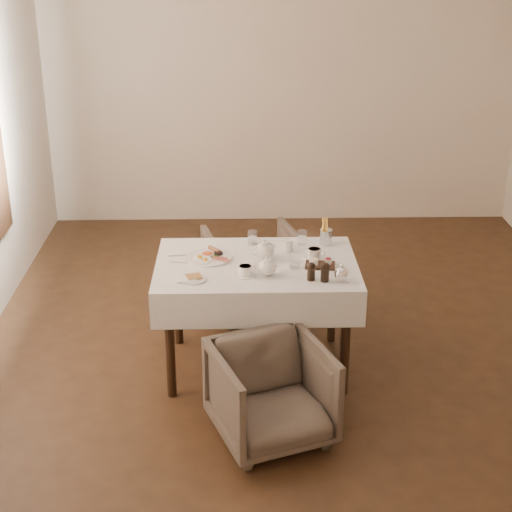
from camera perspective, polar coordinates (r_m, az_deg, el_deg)
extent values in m
plane|color=black|center=(5.65, 3.23, -6.02)|extent=(5.00, 5.00, 0.00)
plane|color=beige|center=(7.55, 1.99, 13.13)|extent=(4.50, 0.00, 4.50)
plane|color=beige|center=(2.78, 7.85, -4.76)|extent=(4.50, 0.00, 4.50)
cube|color=black|center=(4.99, 0.03, -0.88)|extent=(1.20, 0.80, 0.04)
cube|color=white|center=(5.02, 0.03, -1.74)|extent=(1.28, 0.88, 0.23)
cylinder|color=black|center=(5.47, -5.74, -3.04)|extent=(0.06, 0.06, 0.70)
cylinder|color=black|center=(5.49, 5.59, -2.92)|extent=(0.06, 0.06, 0.70)
cylinder|color=black|center=(4.87, -6.28, -6.55)|extent=(0.06, 0.06, 0.70)
cylinder|color=black|center=(4.89, 6.51, -6.39)|extent=(0.06, 0.06, 0.70)
imported|color=#50453A|center=(4.50, 1.13, -9.97)|extent=(0.80, 0.81, 0.57)
imported|color=#50453A|center=(5.94, -0.18, -1.09)|extent=(0.82, 0.84, 0.63)
cylinder|color=white|center=(5.05, -3.43, -0.11)|extent=(0.30, 0.30, 0.01)
ellipsoid|color=#C55023|center=(5.09, -3.54, 0.26)|extent=(0.08, 0.07, 0.03)
cylinder|color=brown|center=(5.12, -3.04, 0.47)|extent=(0.09, 0.10, 0.03)
cylinder|color=black|center=(5.07, -2.75, 0.19)|extent=(0.06, 0.06, 0.02)
cube|color=#A32D26|center=(4.99, -2.53, -0.22)|extent=(0.10, 0.07, 0.01)
ellipsoid|color=#264C19|center=(5.04, -3.01, -0.02)|extent=(0.06, 0.05, 0.02)
cylinder|color=white|center=(4.76, -4.65, -1.67)|extent=(0.18, 0.18, 0.01)
cube|color=olive|center=(4.76, -4.53, -1.50)|extent=(0.11, 0.11, 0.01)
cube|color=white|center=(4.74, -5.02, -1.72)|extent=(0.12, 0.09, 0.01)
cylinder|color=white|center=(5.15, 2.33, 0.80)|extent=(0.08, 0.08, 0.08)
cylinder|color=white|center=(4.80, -0.79, -1.38)|extent=(0.13, 0.13, 0.01)
cylinder|color=white|center=(4.78, -0.79, -1.03)|extent=(0.10, 0.10, 0.06)
cylinder|color=#9B6446|center=(4.77, -0.80, -0.75)|extent=(0.07, 0.07, 0.00)
cylinder|color=white|center=(5.05, 4.25, -0.13)|extent=(0.14, 0.14, 0.01)
cylinder|color=white|center=(5.04, 4.26, 0.22)|extent=(0.11, 0.11, 0.06)
cylinder|color=#9B6446|center=(5.03, 4.27, 0.51)|extent=(0.08, 0.08, 0.00)
cylinder|color=silver|center=(5.25, -0.25, 1.35)|extent=(0.08, 0.08, 0.09)
cylinder|color=silver|center=(4.89, 2.82, -0.40)|extent=(0.07, 0.07, 0.09)
cylinder|color=silver|center=(5.26, 3.38, 1.36)|extent=(0.08, 0.08, 0.09)
cube|color=black|center=(4.94, 4.69, -0.68)|extent=(0.20, 0.14, 0.02)
cylinder|color=white|center=(4.92, 4.23, -0.43)|extent=(0.06, 0.06, 0.03)
cylinder|color=maroon|center=(4.94, 5.28, -0.38)|extent=(0.05, 0.05, 0.03)
cylinder|color=silver|center=(5.27, 5.11, 1.40)|extent=(0.09, 0.09, 0.10)
cube|color=silver|center=(5.10, -5.33, 0.04)|extent=(0.19, 0.04, 0.00)
cube|color=silver|center=(4.99, -5.30, -0.49)|extent=(0.18, 0.04, 0.00)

